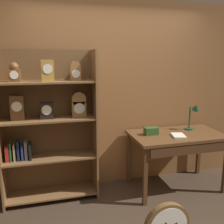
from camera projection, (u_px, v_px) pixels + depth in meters
name	position (u px, v px, depth m)	size (l,w,h in m)	color
back_wood_panel	(114.00, 96.00, 3.58)	(4.80, 0.05, 2.60)	brown
bookshelf	(48.00, 125.00, 3.19)	(1.18, 0.37, 1.92)	brown
workbench	(178.00, 140.00, 3.48)	(1.27, 0.73, 0.80)	brown
desk_lamp	(194.00, 113.00, 3.62)	(0.19, 0.19, 0.40)	#1E472D
toolbox_small	(151.00, 131.00, 3.43)	(0.18, 0.11, 0.10)	#2D5123
open_repair_manual	(178.00, 136.00, 3.35)	(0.16, 0.22, 0.03)	silver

